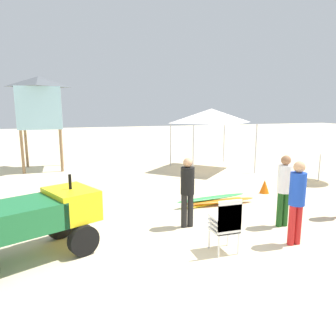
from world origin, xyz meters
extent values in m
plane|color=beige|center=(0.00, 0.00, 0.00)|extent=(80.00, 80.00, 0.00)
cube|color=#1E6B38|center=(-3.51, 1.23, 0.85)|extent=(2.09, 1.74, 0.50)
cube|color=yellow|center=(-2.42, 1.72, 0.90)|extent=(1.18, 1.33, 0.60)
cylinder|color=black|center=(-2.42, 1.72, 1.35)|extent=(0.08, 0.08, 0.30)
cylinder|color=black|center=(-2.69, 2.20, 0.30)|extent=(0.62, 0.41, 0.60)
cylinder|color=black|center=(-2.24, 1.20, 0.30)|extent=(0.62, 0.41, 0.60)
cube|color=white|center=(0.40, 0.52, 0.44)|extent=(0.48, 0.48, 0.04)
cube|color=white|center=(0.40, 0.30, 0.64)|extent=(0.48, 0.04, 0.40)
cube|color=white|center=(0.40, 0.52, 0.53)|extent=(0.48, 0.48, 0.04)
cube|color=white|center=(0.40, 0.30, 0.73)|extent=(0.48, 0.04, 0.40)
cube|color=white|center=(0.40, 0.52, 0.62)|extent=(0.48, 0.48, 0.04)
cube|color=white|center=(0.40, 0.30, 0.82)|extent=(0.48, 0.04, 0.40)
cube|color=white|center=(0.40, 0.52, 0.71)|extent=(0.48, 0.48, 0.04)
cube|color=white|center=(0.40, 0.30, 0.91)|extent=(0.48, 0.04, 0.40)
cylinder|color=white|center=(0.61, 0.73, 0.21)|extent=(0.04, 0.04, 0.42)
cylinder|color=white|center=(0.19, 0.73, 0.21)|extent=(0.04, 0.04, 0.42)
cylinder|color=white|center=(0.61, 0.31, 0.21)|extent=(0.04, 0.04, 0.42)
cylinder|color=white|center=(0.19, 0.31, 0.21)|extent=(0.04, 0.04, 0.42)
ellipsoid|color=yellow|center=(1.66, 3.44, 0.04)|extent=(2.05, 0.74, 0.08)
ellipsoid|color=orange|center=(1.71, 3.27, 0.12)|extent=(2.23, 0.33, 0.08)
ellipsoid|color=green|center=(1.52, 3.39, 0.20)|extent=(2.28, 0.50, 0.08)
cylinder|color=black|center=(0.11, 1.97, 0.40)|extent=(0.14, 0.14, 0.81)
cylinder|color=black|center=(0.27, 1.97, 0.40)|extent=(0.14, 0.14, 0.81)
cylinder|color=black|center=(0.19, 1.97, 1.13)|extent=(0.32, 0.32, 0.64)
sphere|color=tan|center=(0.19, 1.97, 1.55)|extent=(0.22, 0.22, 0.22)
cylinder|color=red|center=(1.87, 0.37, 0.43)|extent=(0.14, 0.14, 0.85)
cylinder|color=red|center=(2.03, 0.37, 0.43)|extent=(0.14, 0.14, 0.85)
cylinder|color=#193FB2|center=(1.95, 0.37, 1.19)|extent=(0.32, 0.32, 0.67)
sphere|color=tan|center=(1.95, 0.37, 1.64)|extent=(0.23, 0.23, 0.23)
cylinder|color=#194C19|center=(2.29, 1.31, 0.42)|extent=(0.14, 0.14, 0.83)
cylinder|color=#194C19|center=(2.45, 1.31, 0.42)|extent=(0.14, 0.14, 0.83)
cylinder|color=white|center=(2.37, 1.31, 1.16)|extent=(0.32, 0.32, 0.66)
sphere|color=#9E6B47|center=(2.37, 1.31, 1.60)|extent=(0.23, 0.23, 0.23)
cylinder|color=#B2B2B7|center=(2.36, 6.89, 1.05)|extent=(0.05, 0.05, 2.11)
cylinder|color=#B2B2B7|center=(5.22, 6.89, 1.05)|extent=(0.05, 0.05, 2.11)
cylinder|color=#B2B2B7|center=(2.36, 9.75, 1.05)|extent=(0.05, 0.05, 2.11)
cylinder|color=#B2B2B7|center=(5.22, 9.75, 1.05)|extent=(0.05, 0.05, 2.11)
pyramid|color=silver|center=(3.79, 8.32, 2.41)|extent=(2.86, 2.86, 0.62)
cylinder|color=olive|center=(-4.20, 9.85, 0.93)|extent=(0.12, 0.12, 1.85)
cylinder|color=olive|center=(-2.64, 9.85, 0.93)|extent=(0.12, 0.12, 1.85)
cylinder|color=olive|center=(-4.20, 11.41, 0.93)|extent=(0.12, 0.12, 1.85)
cylinder|color=olive|center=(-2.64, 11.41, 0.93)|extent=(0.12, 0.12, 1.85)
cube|color=#A0D5E9|center=(-3.42, 10.63, 2.75)|extent=(1.80, 1.80, 1.80)
pyramid|color=#4C5156|center=(-3.42, 10.63, 3.88)|extent=(1.98, 1.98, 0.45)
cylinder|color=beige|center=(6.69, 4.81, 0.88)|extent=(0.04, 0.04, 1.76)
cone|color=white|center=(6.69, 4.81, 1.47)|extent=(1.65, 1.65, 0.58)
cone|color=orange|center=(3.72, 4.00, 0.23)|extent=(0.32, 0.32, 0.45)
camera|label=1|loc=(-2.47, -4.79, 2.83)|focal=34.28mm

